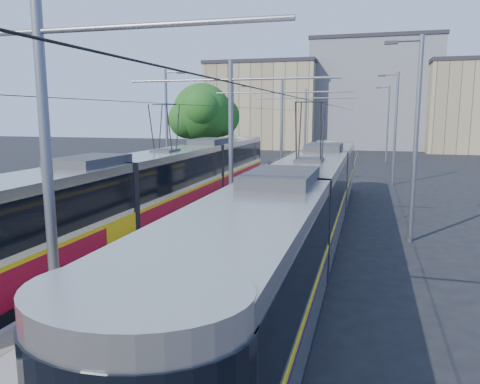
% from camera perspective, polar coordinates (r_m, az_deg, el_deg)
% --- Properties ---
extents(ground, '(160.00, 160.00, 0.00)m').
position_cam_1_polar(ground, '(13.72, -10.87, -12.31)').
color(ground, black).
rests_on(ground, ground).
extents(platform, '(4.00, 50.00, 0.30)m').
position_cam_1_polar(platform, '(29.37, 3.92, -0.17)').
color(platform, gray).
rests_on(platform, ground).
extents(tactile_strip_left, '(0.70, 50.00, 0.01)m').
position_cam_1_polar(tactile_strip_left, '(29.67, 1.18, 0.25)').
color(tactile_strip_left, gray).
rests_on(tactile_strip_left, platform).
extents(tactile_strip_right, '(0.70, 50.00, 0.01)m').
position_cam_1_polar(tactile_strip_right, '(29.10, 6.72, 0.00)').
color(tactile_strip_right, gray).
rests_on(tactile_strip_right, platform).
extents(rails, '(8.71, 70.00, 0.03)m').
position_cam_1_polar(rails, '(29.40, 3.91, -0.43)').
color(rails, gray).
rests_on(rails, ground).
extents(tram_left, '(2.43, 31.46, 5.50)m').
position_cam_1_polar(tram_left, '(22.81, -8.98, 0.90)').
color(tram_left, black).
rests_on(tram_left, ground).
extents(tram_right, '(2.43, 29.33, 5.50)m').
position_cam_1_polar(tram_right, '(18.10, 8.33, -0.81)').
color(tram_right, black).
rests_on(tram_right, ground).
extents(catenary, '(9.20, 70.00, 7.00)m').
position_cam_1_polar(catenary, '(26.18, 2.76, 8.29)').
color(catenary, slate).
rests_on(catenary, platform).
extents(street_lamps, '(15.18, 38.22, 8.00)m').
position_cam_1_polar(street_lamps, '(32.90, 5.41, 7.90)').
color(street_lamps, slate).
rests_on(street_lamps, ground).
extents(shelter, '(0.74, 1.08, 2.26)m').
position_cam_1_polar(shelter, '(25.58, 4.34, 1.41)').
color(shelter, black).
rests_on(shelter, platform).
extents(tree, '(5.17, 4.78, 7.50)m').
position_cam_1_polar(tree, '(38.04, -4.10, 9.46)').
color(tree, '#382314').
rests_on(tree, ground).
extents(building_left, '(16.32, 12.24, 12.72)m').
position_cam_1_polar(building_left, '(73.11, 3.06, 10.47)').
color(building_left, '#9B8F69').
rests_on(building_left, ground).
extents(building_centre, '(18.36, 14.28, 15.96)m').
position_cam_1_polar(building_centre, '(75.44, 15.95, 11.33)').
color(building_centre, slate).
rests_on(building_centre, ground).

